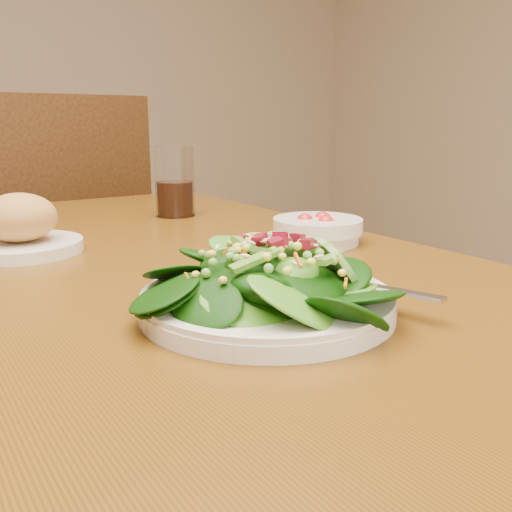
{
  "coord_description": "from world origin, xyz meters",
  "views": [
    {
      "loc": [
        -0.24,
        -0.67,
        0.94
      ],
      "look_at": [
        0.07,
        -0.2,
        0.8
      ],
      "focal_mm": 40.0,
      "sensor_mm": 36.0,
      "label": 1
    }
  ],
  "objects": [
    {
      "name": "chair_far",
      "position": [
        0.17,
        0.99,
        0.53
      ],
      "size": [
        0.52,
        0.52,
        1.0
      ],
      "rotation": [
        0.0,
        0.0,
        3.27
      ],
      "color": "#472B13",
      "rests_on": "ground_plane"
    },
    {
      "name": "drinking_glass",
      "position": [
        0.25,
        0.36,
        0.81
      ],
      "size": [
        0.08,
        0.08,
        0.14
      ],
      "color": "silver",
      "rests_on": "dining_table"
    },
    {
      "name": "bread_plate",
      "position": [
        -0.08,
        0.2,
        0.79
      ],
      "size": [
        0.17,
        0.17,
        0.09
      ],
      "color": "silver",
      "rests_on": "dining_table"
    },
    {
      "name": "tomato_bowl",
      "position": [
        0.32,
        0.01,
        0.77
      ],
      "size": [
        0.14,
        0.14,
        0.05
      ],
      "color": "silver",
      "rests_on": "dining_table"
    },
    {
      "name": "dining_table",
      "position": [
        0.0,
        0.0,
        0.65
      ],
      "size": [
        0.9,
        1.4,
        0.75
      ],
      "color": "#613A0C",
      "rests_on": "ground_plane"
    },
    {
      "name": "salad_plate",
      "position": [
        0.08,
        -0.22,
        0.78
      ],
      "size": [
        0.26,
        0.26,
        0.07
      ],
      "rotation": [
        0.0,
        0.0,
        -0.07
      ],
      "color": "silver",
      "rests_on": "dining_table"
    }
  ]
}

